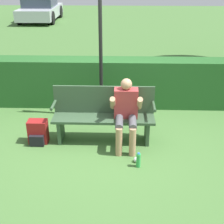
{
  "coord_description": "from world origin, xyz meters",
  "views": [
    {
      "loc": [
        0.3,
        -4.81,
        2.85
      ],
      "look_at": [
        0.15,
        -0.1,
        0.61
      ],
      "focal_mm": 50.0,
      "sensor_mm": 36.0,
      "label": 1
    }
  ],
  "objects_px": {
    "signpost": "(100,40)",
    "parked_car": "(40,10)",
    "water_bottle": "(138,160)",
    "park_bench": "(104,114)",
    "person_seated": "(126,110)",
    "backpack": "(38,132)"
  },
  "relations": [
    {
      "from": "person_seated",
      "to": "backpack",
      "type": "bearing_deg",
      "value": -179.43
    },
    {
      "from": "park_bench",
      "to": "backpack",
      "type": "xyz_separation_m",
      "value": [
        -1.14,
        -0.17,
        -0.29
      ]
    },
    {
      "from": "park_bench",
      "to": "parked_car",
      "type": "xyz_separation_m",
      "value": [
        -4.19,
        12.82,
        0.1
      ]
    },
    {
      "from": "person_seated",
      "to": "signpost",
      "type": "relative_size",
      "value": 0.4
    },
    {
      "from": "park_bench",
      "to": "water_bottle",
      "type": "relative_size",
      "value": 7.07
    },
    {
      "from": "person_seated",
      "to": "backpack",
      "type": "distance_m",
      "value": 1.59
    },
    {
      "from": "person_seated",
      "to": "water_bottle",
      "type": "bearing_deg",
      "value": -74.2
    },
    {
      "from": "signpost",
      "to": "water_bottle",
      "type": "bearing_deg",
      "value": -68.81
    },
    {
      "from": "signpost",
      "to": "parked_car",
      "type": "xyz_separation_m",
      "value": [
        -4.09,
        11.92,
        -0.99
      ]
    },
    {
      "from": "signpost",
      "to": "backpack",
      "type": "bearing_deg",
      "value": -134.36
    },
    {
      "from": "backpack",
      "to": "water_bottle",
      "type": "bearing_deg",
      "value": -21.51
    },
    {
      "from": "signpost",
      "to": "parked_car",
      "type": "distance_m",
      "value": 12.64
    },
    {
      "from": "person_seated",
      "to": "signpost",
      "type": "distance_m",
      "value": 1.5
    },
    {
      "from": "person_seated",
      "to": "water_bottle",
      "type": "height_order",
      "value": "person_seated"
    },
    {
      "from": "signpost",
      "to": "parked_car",
      "type": "relative_size",
      "value": 0.74
    },
    {
      "from": "park_bench",
      "to": "person_seated",
      "type": "bearing_deg",
      "value": -21.85
    },
    {
      "from": "signpost",
      "to": "person_seated",
      "type": "bearing_deg",
      "value": -65.46
    },
    {
      "from": "water_bottle",
      "to": "signpost",
      "type": "distance_m",
      "value": 2.38
    },
    {
      "from": "park_bench",
      "to": "backpack",
      "type": "distance_m",
      "value": 1.19
    },
    {
      "from": "park_bench",
      "to": "signpost",
      "type": "relative_size",
      "value": 0.61
    },
    {
      "from": "person_seated",
      "to": "water_bottle",
      "type": "xyz_separation_m",
      "value": [
        0.2,
        -0.69,
        -0.52
      ]
    },
    {
      "from": "person_seated",
      "to": "parked_car",
      "type": "bearing_deg",
      "value": 109.43
    }
  ]
}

